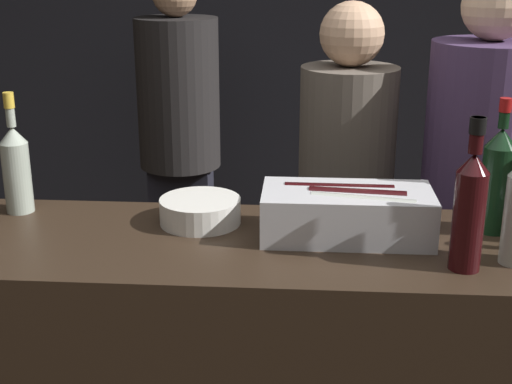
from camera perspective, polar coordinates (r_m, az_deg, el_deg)
The scene contains 9 objects.
wall_back_chalkboard at distance 4.09m, azimuth 2.45°, elevation 13.31°, with size 6.40×0.06×2.80m.
ice_bin_with_bottles at distance 1.81m, azimuth 7.38°, elevation -1.51°, with size 0.43×0.21×0.13m.
bowl_white at distance 1.90m, azimuth -4.48°, elevation -1.45°, with size 0.22×0.22×0.07m.
rose_wine_bottle at distance 2.06m, azimuth -18.65°, elevation 1.99°, with size 0.08×0.08×0.34m.
red_wine_bottle_burgundy at distance 1.90m, azimuth 18.75°, elevation 1.08°, with size 0.08×0.08×0.35m.
red_wine_bottle_black_foil at distance 1.65m, azimuth 16.72°, elevation -1.09°, with size 0.07×0.07×0.35m.
person_in_hoodie at distance 2.51m, azimuth 7.08°, elevation -1.65°, with size 0.33×0.33×1.64m.
person_blond_tee at distance 2.47m, azimuth 17.11°, elevation -1.48°, with size 0.37×0.37×1.73m.
person_grey_polo at distance 3.52m, azimuth -6.13°, elevation 4.74°, with size 0.40×0.40×1.70m.
Camera 1 is at (0.12, -1.38, 1.78)m, focal length 50.00 mm.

